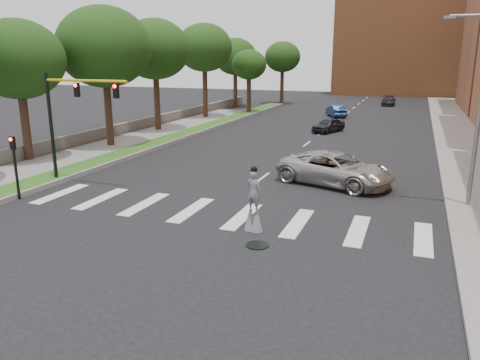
# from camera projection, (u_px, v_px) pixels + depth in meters

# --- Properties ---
(ground_plane) EXTENTS (160.00, 160.00, 0.00)m
(ground_plane) POSITION_uv_depth(u_px,v_px,m) (208.00, 220.00, 20.81)
(ground_plane) COLOR black
(ground_plane) RESTS_ON ground
(grass_median) EXTENTS (2.00, 60.00, 0.25)m
(grass_median) POSITION_uv_depth(u_px,v_px,m) (183.00, 134.00, 42.79)
(grass_median) COLOR #255117
(grass_median) RESTS_ON ground
(median_curb) EXTENTS (0.20, 60.00, 0.28)m
(median_curb) POSITION_uv_depth(u_px,v_px,m) (194.00, 135.00, 42.43)
(median_curb) COLOR gray
(median_curb) RESTS_ON ground
(sidewalk_left) EXTENTS (4.00, 60.00, 0.18)m
(sidewalk_left) POSITION_uv_depth(u_px,v_px,m) (85.00, 153.00, 34.76)
(sidewalk_left) COLOR slate
(sidewalk_left) RESTS_ON ground
(sidewalk_right) EXTENTS (5.00, 90.00, 0.18)m
(sidewalk_right) POSITION_uv_depth(u_px,v_px,m) (467.00, 142.00, 39.18)
(sidewalk_right) COLOR slate
(sidewalk_right) RESTS_ON ground
(stone_wall) EXTENTS (0.50, 56.00, 1.10)m
(stone_wall) POSITION_uv_depth(u_px,v_px,m) (143.00, 124.00, 46.35)
(stone_wall) COLOR #5C564E
(stone_wall) RESTS_ON ground
(manhole) EXTENTS (0.90, 0.90, 0.04)m
(manhole) POSITION_uv_depth(u_px,v_px,m) (257.00, 245.00, 17.98)
(manhole) COLOR black
(manhole) RESTS_ON ground
(building_backdrop) EXTENTS (26.00, 14.00, 18.00)m
(building_backdrop) POSITION_uv_depth(u_px,v_px,m) (409.00, 45.00, 87.07)
(building_backdrop) COLOR #BF6C3C
(building_backdrop) RESTS_ON ground
(streetlight) EXTENTS (2.05, 0.20, 9.00)m
(streetlight) POSITION_uv_depth(u_px,v_px,m) (478.00, 105.00, 21.29)
(streetlight) COLOR slate
(streetlight) RESTS_ON ground
(traffic_signal) EXTENTS (5.30, 0.23, 6.20)m
(traffic_signal) POSITION_uv_depth(u_px,v_px,m) (67.00, 111.00, 25.78)
(traffic_signal) COLOR black
(traffic_signal) RESTS_ON ground
(secondary_signal) EXTENTS (0.25, 0.21, 3.23)m
(secondary_signal) POSITION_uv_depth(u_px,v_px,m) (15.00, 162.00, 23.36)
(secondary_signal) COLOR black
(secondary_signal) RESTS_ON ground
(stilt_performer) EXTENTS (0.83, 0.59, 2.77)m
(stilt_performer) POSITION_uv_depth(u_px,v_px,m) (254.00, 206.00, 19.31)
(stilt_performer) COLOR #311E13
(stilt_performer) RESTS_ON ground
(suv_crossing) EXTENTS (7.17, 4.90, 1.82)m
(suv_crossing) POSITION_uv_depth(u_px,v_px,m) (335.00, 169.00, 26.34)
(suv_crossing) COLOR #B5B3AB
(suv_crossing) RESTS_ON ground
(car_near) EXTENTS (3.00, 4.32, 1.36)m
(car_near) POSITION_uv_depth(u_px,v_px,m) (328.00, 125.00, 44.75)
(car_near) COLOR black
(car_near) RESTS_ON ground
(car_mid) EXTENTS (3.21, 4.59, 1.44)m
(car_mid) POSITION_uv_depth(u_px,v_px,m) (336.00, 111.00, 56.15)
(car_mid) COLOR navy
(car_mid) RESTS_ON ground
(car_far) EXTENTS (1.91, 4.62, 1.34)m
(car_far) POSITION_uv_depth(u_px,v_px,m) (389.00, 101.00, 69.12)
(car_far) COLOR black
(car_far) RESTS_ON ground
(tree_1) EXTENTS (6.10, 6.10, 9.46)m
(tree_1) POSITION_uv_depth(u_px,v_px,m) (18.00, 60.00, 30.62)
(tree_1) COLOR #311E13
(tree_1) RESTS_ON ground
(tree_2) EXTENTS (7.22, 7.22, 10.82)m
(tree_2) POSITION_uv_depth(u_px,v_px,m) (104.00, 47.00, 35.68)
(tree_2) COLOR #311E13
(tree_2) RESTS_ON ground
(tree_3) EXTENTS (6.58, 6.58, 10.49)m
(tree_3) POSITION_uv_depth(u_px,v_px,m) (155.00, 50.00, 43.53)
(tree_3) COLOR #311E13
(tree_3) RESTS_ON ground
(tree_4) EXTENTS (6.35, 6.35, 10.71)m
(tree_4) POSITION_uv_depth(u_px,v_px,m) (204.00, 48.00, 52.98)
(tree_4) COLOR #311E13
(tree_4) RESTS_ON ground
(tree_5) EXTENTS (5.95, 5.95, 9.55)m
(tree_5) POSITION_uv_depth(u_px,v_px,m) (235.00, 57.00, 65.17)
(tree_5) COLOR #311E13
(tree_5) RESTS_ON ground
(tree_6) EXTENTS (4.36, 4.36, 7.91)m
(tree_6) POSITION_uv_depth(u_px,v_px,m) (249.00, 65.00, 57.96)
(tree_6) COLOR #311E13
(tree_6) RESTS_ON ground
(tree_7) EXTENTS (5.32, 5.32, 9.23)m
(tree_7) POSITION_uv_depth(u_px,v_px,m) (283.00, 57.00, 69.86)
(tree_7) COLOR #311E13
(tree_7) RESTS_ON ground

